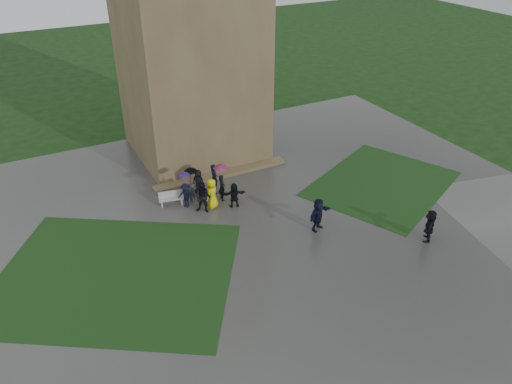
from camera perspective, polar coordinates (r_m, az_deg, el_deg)
name	(u,v)px	position (r m, az deg, el deg)	size (l,w,h in m)	color
ground	(311,269)	(24.53, 6.34, -8.79)	(120.00, 120.00, 0.00)	black
plaza	(290,247)	(25.83, 3.92, -6.31)	(34.00, 34.00, 0.02)	#353633
lawn_inset_left	(115,274)	(24.99, -15.77, -9.02)	(11.00, 9.00, 0.01)	black
lawn_inset_right	(382,184)	(32.26, 14.19, 0.94)	(9.00, 7.00, 0.01)	black
tower	(188,19)	(33.05, -7.81, 19.02)	(8.00, 8.00, 18.00)	brown
tower_plinth	(222,174)	(32.21, -3.95, 2.05)	(9.00, 0.80, 0.22)	brown
bench	(171,198)	(29.37, -9.66, -0.69)	(1.49, 0.73, 0.83)	#ACACA7
visitor_cluster	(208,188)	(28.88, -5.46, 0.48)	(3.72, 3.21, 2.33)	black
pedestrian_mid	(318,214)	(26.75, 7.11, -2.56)	(1.74, 0.63, 1.88)	black
pedestrian_near	(430,225)	(27.29, 19.23, -3.62)	(1.65, 0.59, 1.78)	black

